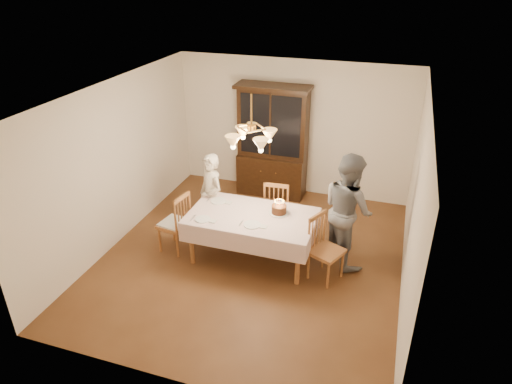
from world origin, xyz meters
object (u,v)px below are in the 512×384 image
(elderly_woman, at_px, (211,196))
(birthday_cake, at_px, (279,210))
(china_hutch, at_px, (273,143))
(dining_table, at_px, (252,219))
(chair_far_side, at_px, (278,209))

(elderly_woman, relative_size, birthday_cake, 4.82)
(china_hutch, xyz_separation_m, elderly_woman, (-0.51, -1.82, -0.32))
(dining_table, bearing_deg, china_hutch, 98.52)
(dining_table, xyz_separation_m, chair_far_side, (0.17, 0.84, -0.24))
(china_hutch, height_order, chair_far_side, china_hutch)
(elderly_woman, height_order, birthday_cake, elderly_woman)
(elderly_woman, xyz_separation_m, birthday_cake, (1.22, -0.26, 0.10))
(elderly_woman, bearing_deg, chair_far_side, 55.86)
(dining_table, height_order, china_hutch, china_hutch)
(chair_far_side, relative_size, birthday_cake, 3.33)
(china_hutch, bearing_deg, chair_far_side, -70.15)
(china_hutch, relative_size, birthday_cake, 7.20)
(dining_table, distance_m, chair_far_side, 0.89)
(birthday_cake, bearing_deg, elderly_woman, 167.84)
(china_hutch, height_order, elderly_woman, china_hutch)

